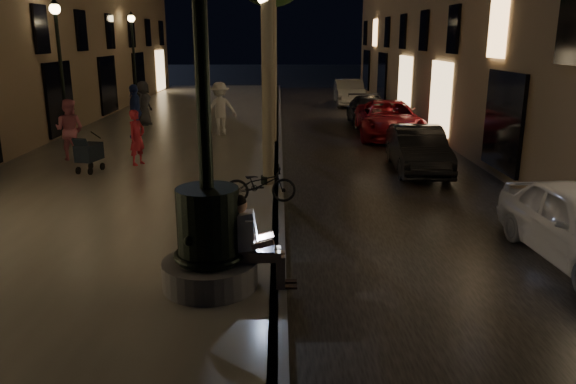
{
  "coord_description": "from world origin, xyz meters",
  "views": [
    {
      "loc": [
        0.02,
        -5.65,
        3.76
      ],
      "look_at": [
        0.16,
        3.0,
        1.36
      ],
      "focal_mm": 35.0,
      "sensor_mm": 36.0,
      "label": 1
    }
  ],
  "objects_px": {
    "stroller": "(89,152)",
    "pedestrian_dark": "(144,103)",
    "pedestrian_white": "(220,109)",
    "pedestrian_blue": "(135,111)",
    "lamp_curb_d": "(274,45)",
    "car_second": "(418,149)",
    "bicycle": "(260,184)",
    "lamp_left_b": "(59,53)",
    "pedestrian_pink": "(70,130)",
    "seated_man_laptop": "(251,239)",
    "lamp_curb_c": "(272,47)",
    "fountain_lamppost": "(208,221)",
    "lamp_curb_b": "(270,51)",
    "lamp_left_c": "(133,47)",
    "car_third": "(388,119)",
    "car_fifth": "(349,93)",
    "car_rear": "(369,111)",
    "pedestrian_red": "(137,137)",
    "lamp_curb_a": "(265,60)"
  },
  "relations": [
    {
      "from": "stroller",
      "to": "pedestrian_dark",
      "type": "distance_m",
      "value": 8.51
    },
    {
      "from": "pedestrian_white",
      "to": "pedestrian_blue",
      "type": "relative_size",
      "value": 1.01
    },
    {
      "from": "lamp_curb_d",
      "to": "car_second",
      "type": "relative_size",
      "value": 1.23
    },
    {
      "from": "pedestrian_white",
      "to": "bicycle",
      "type": "height_order",
      "value": "pedestrian_white"
    },
    {
      "from": "stroller",
      "to": "lamp_left_b",
      "type": "bearing_deg",
      "value": 129.8
    },
    {
      "from": "pedestrian_pink",
      "to": "seated_man_laptop",
      "type": "bearing_deg",
      "value": 130.67
    },
    {
      "from": "lamp_curb_c",
      "to": "stroller",
      "type": "height_order",
      "value": "lamp_curb_c"
    },
    {
      "from": "fountain_lamppost",
      "to": "lamp_curb_b",
      "type": "bearing_deg",
      "value": 87.14
    },
    {
      "from": "lamp_left_c",
      "to": "pedestrian_pink",
      "type": "xyz_separation_m",
      "value": [
        1.22,
        -13.05,
        -2.13
      ]
    },
    {
      "from": "seated_man_laptop",
      "to": "lamp_curb_c",
      "type": "distance_m",
      "value": 22.12
    },
    {
      "from": "fountain_lamppost",
      "to": "lamp_curb_c",
      "type": "xyz_separation_m",
      "value": [
        0.7,
        22.0,
        2.02
      ]
    },
    {
      "from": "fountain_lamppost",
      "to": "pedestrian_blue",
      "type": "xyz_separation_m",
      "value": [
        -4.18,
        12.75,
        -0.05
      ]
    },
    {
      "from": "lamp_curb_c",
      "to": "lamp_curb_b",
      "type": "bearing_deg",
      "value": -90.0
    },
    {
      "from": "bicycle",
      "to": "fountain_lamppost",
      "type": "bearing_deg",
      "value": 167.98
    },
    {
      "from": "seated_man_laptop",
      "to": "lamp_curb_b",
      "type": "height_order",
      "value": "lamp_curb_b"
    },
    {
      "from": "pedestrian_blue",
      "to": "pedestrian_dark",
      "type": "xyz_separation_m",
      "value": [
        -0.41,
        3.05,
        -0.06
      ]
    },
    {
      "from": "car_third",
      "to": "car_fifth",
      "type": "bearing_deg",
      "value": 94.46
    },
    {
      "from": "car_rear",
      "to": "bicycle",
      "type": "xyz_separation_m",
      "value": [
        -4.4,
        -12.66,
        0.0
      ]
    },
    {
      "from": "car_fifth",
      "to": "lamp_curb_b",
      "type": "bearing_deg",
      "value": -110.78
    },
    {
      "from": "lamp_left_c",
      "to": "pedestrian_blue",
      "type": "xyz_separation_m",
      "value": [
        2.22,
        -9.25,
        -2.07
      ]
    },
    {
      "from": "fountain_lamppost",
      "to": "bicycle",
      "type": "height_order",
      "value": "fountain_lamppost"
    },
    {
      "from": "lamp_curb_b",
      "to": "lamp_curb_d",
      "type": "bearing_deg",
      "value": 90.0
    },
    {
      "from": "pedestrian_red",
      "to": "pedestrian_dark",
      "type": "height_order",
      "value": "pedestrian_dark"
    },
    {
      "from": "fountain_lamppost",
      "to": "lamp_curb_a",
      "type": "bearing_deg",
      "value": 83.35
    },
    {
      "from": "lamp_left_b",
      "to": "car_second",
      "type": "distance_m",
      "value": 12.33
    },
    {
      "from": "lamp_left_b",
      "to": "lamp_left_c",
      "type": "distance_m",
      "value": 10.0
    },
    {
      "from": "stroller",
      "to": "bicycle",
      "type": "height_order",
      "value": "stroller"
    },
    {
      "from": "lamp_curb_c",
      "to": "lamp_left_c",
      "type": "bearing_deg",
      "value": 180.0
    },
    {
      "from": "bicycle",
      "to": "pedestrian_blue",
      "type": "bearing_deg",
      "value": 25.45
    },
    {
      "from": "lamp_curb_d",
      "to": "car_rear",
      "type": "height_order",
      "value": "lamp_curb_d"
    },
    {
      "from": "stroller",
      "to": "pedestrian_dark",
      "type": "bearing_deg",
      "value": 107.06
    },
    {
      "from": "lamp_curb_a",
      "to": "car_rear",
      "type": "relative_size",
      "value": 1.14
    },
    {
      "from": "lamp_curb_b",
      "to": "lamp_curb_c",
      "type": "height_order",
      "value": "same"
    },
    {
      "from": "car_rear",
      "to": "car_second",
      "type": "bearing_deg",
      "value": -89.22
    },
    {
      "from": "car_third",
      "to": "pedestrian_white",
      "type": "relative_size",
      "value": 2.56
    },
    {
      "from": "car_rear",
      "to": "pedestrian_white",
      "type": "relative_size",
      "value": 2.16
    },
    {
      "from": "lamp_curb_b",
      "to": "pedestrian_blue",
      "type": "bearing_deg",
      "value": -165.58
    },
    {
      "from": "pedestrian_white",
      "to": "lamp_curb_a",
      "type": "bearing_deg",
      "value": 83.77
    },
    {
      "from": "pedestrian_white",
      "to": "pedestrian_pink",
      "type": "bearing_deg",
      "value": 26.86
    },
    {
      "from": "seated_man_laptop",
      "to": "car_second",
      "type": "distance_m",
      "value": 9.21
    },
    {
      "from": "lamp_curb_d",
      "to": "car_third",
      "type": "relative_size",
      "value": 0.96
    },
    {
      "from": "car_second",
      "to": "car_third",
      "type": "bearing_deg",
      "value": 90.72
    },
    {
      "from": "lamp_curb_b",
      "to": "car_rear",
      "type": "distance_m",
      "value": 5.86
    },
    {
      "from": "pedestrian_blue",
      "to": "car_second",
      "type": "bearing_deg",
      "value": 56.82
    },
    {
      "from": "pedestrian_blue",
      "to": "bicycle",
      "type": "relative_size",
      "value": 1.22
    },
    {
      "from": "car_third",
      "to": "car_fifth",
      "type": "xyz_separation_m",
      "value": [
        -0.23,
        10.55,
        0.02
      ]
    },
    {
      "from": "lamp_curb_a",
      "to": "car_third",
      "type": "xyz_separation_m",
      "value": [
        4.53,
        7.83,
        -2.54
      ]
    },
    {
      "from": "stroller",
      "to": "pedestrian_blue",
      "type": "relative_size",
      "value": 0.57
    },
    {
      "from": "lamp_curb_b",
      "to": "car_rear",
      "type": "xyz_separation_m",
      "value": [
        4.3,
        3.0,
        -2.62
      ]
    },
    {
      "from": "lamp_left_b",
      "to": "bicycle",
      "type": "distance_m",
      "value": 10.7
    }
  ]
}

